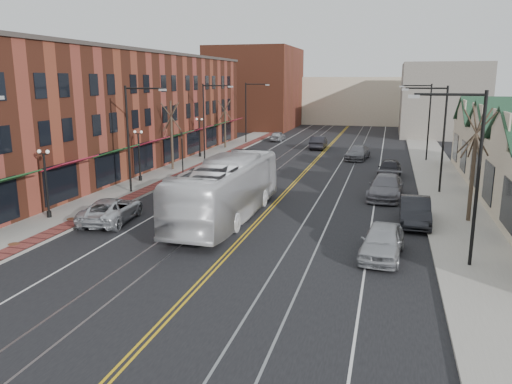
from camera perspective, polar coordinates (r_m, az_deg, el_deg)
The scene contains 31 objects.
ground at distance 21.15m, azimuth -7.44°, elevation -11.37°, with size 160.00×160.00×0.00m, color black.
sidewalk_left at distance 43.38m, azimuth -12.12°, elevation 1.14°, with size 4.00×120.00×0.15m, color gray.
sidewalk_right at distance 38.99m, azimuth 21.17°, elevation -0.74°, with size 4.00×120.00×0.15m, color gray.
building_left at distance 52.15m, azimuth -15.84°, elevation 8.88°, with size 10.00×50.00×11.00m, color brown.
backdrop_left at distance 90.90m, azimuth -0.03°, elevation 11.77°, with size 14.00×18.00×14.00m, color brown.
backdrop_mid at distance 103.14m, azimuth 10.95°, elevation 10.27°, with size 22.00×14.00×9.00m, color beige.
backdrop_right at distance 83.18m, azimuth 20.43°, elevation 9.85°, with size 12.00×16.00×11.00m, color slate.
streetlight_l_1 at distance 38.72m, azimuth -13.88°, elevation 7.10°, with size 3.33×0.25×8.00m.
streetlight_l_2 at distance 53.26m, azimuth -5.54°, elevation 8.86°, with size 3.33×0.25×8.00m.
streetlight_l_3 at distance 68.45m, azimuth -0.81°, elevation 9.78°, with size 3.33×0.25×8.00m.
streetlight_r_0 at distance 24.31m, azimuth 23.15°, elevation 3.26°, with size 3.33×0.25×8.00m.
streetlight_r_1 at distance 40.10m, azimuth 20.09°, elevation 6.88°, with size 3.33×0.25×8.00m.
streetlight_r_2 at distance 56.01m, azimuth 18.75°, elevation 8.44°, with size 3.33×0.25×8.00m.
lamppost_l_1 at distance 33.46m, azimuth -22.83°, elevation 0.72°, with size 0.84×0.28×4.27m.
lamppost_l_2 at distance 43.38m, azimuth -13.19°, elevation 3.95°, with size 0.84×0.28×4.27m.
lamppost_l_3 at distance 56.00m, azimuth -6.46°, elevation 6.13°, with size 0.84×0.28×4.27m.
tree_left_near at distance 48.42m, azimuth -9.62°, elevation 6.56°, with size 1.78×1.37×6.48m.
tree_left_far at distance 63.27m, azimuth -3.57°, elevation 7.92°, with size 1.66×1.28×6.02m.
tree_right_mid at distance 32.53m, azimuth 23.61°, elevation 3.11°, with size 1.90×1.46×6.93m.
manhole_mid at distance 29.23m, azimuth -25.93°, elevation -5.36°, with size 0.60×0.60×0.02m, color #592D19.
manhole_far at distance 32.97m, azimuth -20.32°, elevation -2.89°, with size 0.60×0.60×0.02m, color #592D19.
traffic_signal at distance 45.98m, azimuth -8.43°, elevation 4.81°, with size 0.18×0.15×3.80m.
transit_bus at distance 31.12m, azimuth -3.38°, elevation 0.30°, with size 3.19×13.62×3.79m, color silver.
parked_suv at distance 31.91m, azimuth -16.18°, elevation -1.99°, with size 2.51×5.45×1.52m, color #B7BABF.
parked_car_a at distance 25.42m, azimuth 14.23°, elevation -5.49°, with size 1.93×4.80×1.64m, color #A5A7AC.
parked_car_b at distance 31.64m, azimuth 17.71°, elevation -2.10°, with size 1.73×4.97×1.64m, color black.
parked_car_c at distance 38.03m, azimuth 14.60°, elevation 0.57°, with size 2.36×5.80×1.68m, color slate.
parked_car_d at distance 46.11m, azimuth 15.01°, elevation 2.60°, with size 1.91×4.75×1.62m, color #232227.
distant_car_left at distance 63.58m, azimuth 7.14°, elevation 5.65°, with size 1.74×5.00×1.65m, color black.
distant_car_right at distance 55.81m, azimuth 11.54°, elevation 4.43°, with size 2.11×5.20×1.51m, color slate.
distant_car_far at distance 71.30m, azimuth 2.50°, elevation 6.39°, with size 1.64×4.08×1.39m, color #A7A8AE.
Camera 1 is at (7.54, -17.78, 8.61)m, focal length 35.00 mm.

